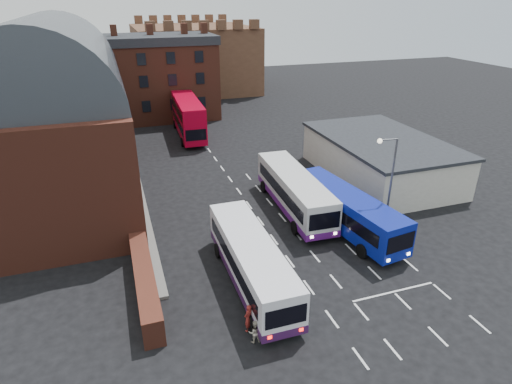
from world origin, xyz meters
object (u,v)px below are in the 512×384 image
object	(u,v)px
bus_white_inbound	(294,190)
bus_blue	(346,209)
street_lamp	(388,179)
pedestrian_red	(248,318)
bus_red_double	(188,117)
bus_white_outbound	(251,259)
pedestrian_beige	(254,332)

from	to	relation	value
bus_white_inbound	bus_blue	xyz separation A→B (m)	(2.52, -4.62, -0.08)
bus_white_inbound	street_lamp	xyz separation A→B (m)	(4.84, -6.31, 2.92)
pedestrian_red	bus_white_inbound	bearing A→B (deg)	-157.33
bus_red_double	bus_blue	bearing A→B (deg)	106.34
bus_white_outbound	pedestrian_beige	world-z (taller)	bus_white_outbound
bus_blue	bus_red_double	xyz separation A→B (m)	(-7.22, 29.31, 0.74)
bus_white_outbound	pedestrian_beige	bearing A→B (deg)	-106.40
pedestrian_beige	bus_red_double	bearing A→B (deg)	-93.69
bus_white_inbound	bus_red_double	size ratio (longest dim) A/B	0.99
bus_white_outbound	pedestrian_beige	xyz separation A→B (m)	(-1.52, -5.08, -1.20)
bus_white_inbound	street_lamp	bearing A→B (deg)	129.90
bus_white_inbound	pedestrian_red	world-z (taller)	bus_white_inbound
bus_white_outbound	street_lamp	size ratio (longest dim) A/B	1.45
street_lamp	bus_blue	bearing A→B (deg)	143.84
bus_blue	pedestrian_red	distance (m)	13.88
street_lamp	bus_red_double	bearing A→B (deg)	107.10
bus_white_inbound	pedestrian_beige	world-z (taller)	bus_white_inbound
pedestrian_beige	street_lamp	bearing A→B (deg)	-148.09
pedestrian_red	pedestrian_beige	distance (m)	0.97
bus_red_double	street_lamp	size ratio (longest dim) A/B	1.56
pedestrian_red	street_lamp	bearing A→B (deg)	172.48
bus_blue	pedestrian_red	world-z (taller)	bus_blue
bus_white_outbound	street_lamp	world-z (taller)	street_lamp
bus_white_inbound	street_lamp	distance (m)	8.47
bus_red_double	pedestrian_red	size ratio (longest dim) A/B	7.17
bus_white_outbound	bus_red_double	xyz separation A→B (m)	(2.21, 33.62, 0.77)
bus_blue	bus_red_double	distance (m)	30.20
bus_white_outbound	bus_white_inbound	bearing A→B (deg)	52.47
bus_white_inbound	pedestrian_beige	size ratio (longest dim) A/B	8.92
bus_red_double	pedestrian_red	distance (m)	37.97
pedestrian_beige	bus_white_outbound	bearing A→B (deg)	-104.80
bus_white_inbound	pedestrian_red	distance (m)	15.59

